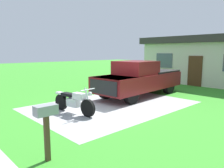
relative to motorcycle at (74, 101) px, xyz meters
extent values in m
plane|color=#39922B|center=(0.11, 1.98, -0.47)|extent=(80.00, 80.00, 0.00)
cube|color=#A2A2A2|center=(0.11, 1.98, -0.47)|extent=(4.91, 7.06, 0.01)
cylinder|color=black|center=(0.75, 0.10, -0.14)|extent=(0.67, 0.20, 0.66)
cylinder|color=black|center=(-0.78, -0.10, -0.14)|extent=(0.67, 0.20, 0.66)
cube|color=silver|center=(-0.04, -0.01, -0.05)|extent=(0.59, 0.33, 0.32)
cube|color=silver|center=(0.31, 0.04, 0.25)|extent=(0.55, 0.33, 0.24)
cube|color=black|center=(-0.34, -0.04, 0.23)|extent=(0.63, 0.36, 0.12)
cube|color=silver|center=(-0.78, -0.10, 0.23)|extent=(0.50, 0.26, 0.08)
cylinder|color=silver|center=(0.75, 0.10, 0.23)|extent=(0.34, 0.10, 0.77)
cylinder|color=silver|center=(0.75, 0.10, 0.55)|extent=(0.13, 0.70, 0.04)
sphere|color=silver|center=(0.87, 0.11, 0.41)|extent=(0.16, 0.16, 0.16)
cylinder|color=black|center=(0.51, 2.77, -0.05)|extent=(0.35, 0.86, 0.84)
cylinder|color=black|center=(-1.13, 2.66, -0.05)|extent=(0.35, 0.86, 0.84)
cylinder|color=black|center=(0.28, 6.26, -0.05)|extent=(0.35, 0.86, 0.84)
cylinder|color=black|center=(-1.36, 6.15, -0.05)|extent=(0.35, 0.86, 0.84)
cube|color=maroon|center=(-0.43, 4.51, 0.33)|extent=(2.36, 5.72, 0.80)
cube|color=maroon|center=(-0.31, 2.66, 0.63)|extent=(2.02, 2.02, 0.20)
cube|color=maroon|center=(-0.40, 4.11, 1.08)|extent=(1.92, 2.01, 0.70)
cube|color=#3F4C56|center=(-0.35, 3.31, 0.98)|extent=(1.71, 0.27, 0.60)
cube|color=black|center=(-0.53, 6.06, 0.58)|extent=(2.05, 2.52, 0.50)
cube|color=black|center=(-0.25, 1.73, 0.33)|extent=(1.70, 0.21, 0.64)
cube|color=#4C3823|center=(2.76, -2.52, 0.08)|extent=(0.10, 0.10, 1.10)
cube|color=gray|center=(2.76, -2.52, 0.68)|extent=(0.26, 0.48, 0.22)
cube|color=beige|center=(0.01, 12.48, 1.03)|extent=(9.00, 5.00, 3.00)
cube|color=#383333|center=(0.01, 12.48, 2.78)|extent=(9.60, 5.60, 0.50)
cube|color=#4C2D19|center=(0.01, 9.95, 0.58)|extent=(1.00, 0.08, 2.10)
cube|color=#4C5966|center=(-2.51, 9.95, 1.23)|extent=(1.40, 0.06, 1.10)
camera|label=1|loc=(7.02, -4.59, 1.92)|focal=34.89mm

